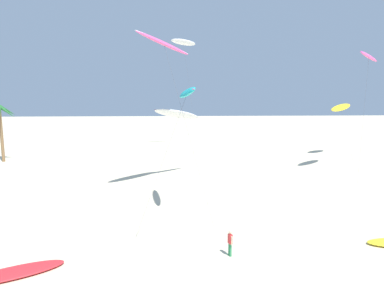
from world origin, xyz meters
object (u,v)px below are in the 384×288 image
Objects in this scene: flying_kite_1 at (164,44)px; grounded_kite_1 at (12,273)px; flying_kite_0 at (183,42)px; flying_kite_6 at (369,57)px; flying_kite_4 at (341,107)px; person_foreground_walker at (230,242)px; palm_tree_1 at (0,117)px; flying_kite_5 at (187,93)px; flying_kite_3 at (178,114)px.

flying_kite_1 is 22.61m from grounded_kite_1.
flying_kite_1 is 2.83× the size of grounded_kite_1.
flying_kite_0 reaches higher than grounded_kite_1.
flying_kite_1 reaches higher than flying_kite_6.
flying_kite_4 is 5.31× the size of person_foreground_walker.
flying_kite_1 is at bearing -34.95° from palm_tree_1.
flying_kite_5 reaches higher than person_foreground_walker.
flying_kite_1 is at bearing -163.41° from flying_kite_6.
flying_kite_5 is at bearing -91.09° from flying_kite_0.
flying_kite_4 is 1.57× the size of grounded_kite_1.
flying_kite_4 is 0.82× the size of flying_kite_5.
flying_kite_6 is (22.43, 13.48, 4.35)m from flying_kite_5.
flying_kite_6 is (23.10, 1.41, 6.76)m from flying_kite_3.
flying_kite_4 is (51.97, 2.61, 1.19)m from palm_tree_1.
person_foreground_walker is (3.02, -19.57, -6.71)m from flying_kite_3.
grounded_kite_1 is 3.39× the size of person_foreground_walker.
flying_kite_5 reaches higher than palm_tree_1.
flying_kite_6 reaches higher than person_foreground_walker.
flying_kite_5 is at bearing -148.99° from flying_kite_6.
flying_kite_5 is (-0.67, -34.88, -9.01)m from flying_kite_0.
flying_kite_4 is at bearing 27.71° from flying_kite_3.
flying_kite_0 is 25.54m from flying_kite_3.
flying_kite_3 is (25.68, -11.20, 1.03)m from palm_tree_1.
flying_kite_5 is (-25.63, -25.88, 2.24)m from flying_kite_4.
grounded_kite_1 is (-35.64, -35.01, -7.63)m from flying_kite_4.
flying_kite_4 reaches higher than palm_tree_1.
flying_kite_3 reaches higher than person_foreground_walker.
palm_tree_1 is at bearing -177.13° from flying_kite_4.
flying_kite_3 is at bearing -152.29° from flying_kite_4.
grounded_kite_1 is (-9.35, -21.20, -7.47)m from flying_kite_3.
grounded_kite_1 is at bearing -172.49° from person_foreground_walker.
flying_kite_5 is at bearing -41.46° from palm_tree_1.
flying_kite_1 is 1.47× the size of flying_kite_5.
flying_kite_3 is (1.29, 5.85, -7.05)m from flying_kite_1.
palm_tree_1 is at bearing 168.65° from flying_kite_6.
flying_kite_0 is at bearing 84.79° from flying_kite_1.
flying_kite_3 is at bearing 66.19° from grounded_kite_1.
palm_tree_1 is 0.55× the size of flying_kite_6.
flying_kite_3 is 0.81× the size of flying_kite_5.
flying_kite_5 is at bearing -72.60° from flying_kite_1.
palm_tree_1 is 28.03m from flying_kite_3.
person_foreground_walker is (2.36, -7.50, -9.12)m from flying_kite_5.
flying_kite_0 is 3.56× the size of grounded_kite_1.
grounded_kite_1 is at bearing -117.73° from flying_kite_1.
person_foreground_walker is at bearing -87.71° from flying_kite_0.
flying_kite_4 is 50.54m from grounded_kite_1.
palm_tree_1 is 52.05m from flying_kite_4.
flying_kite_0 is at bearing 160.18° from flying_kite_4.
flying_kite_3 reaches higher than grounded_kite_1.
flying_kite_3 is 1.00× the size of flying_kite_4.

